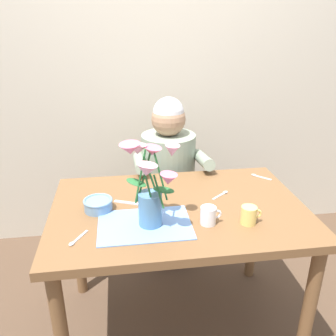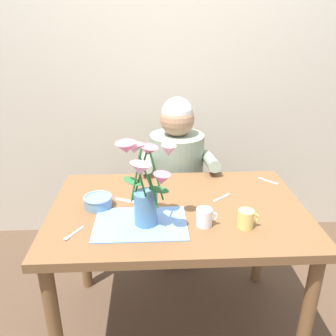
{
  "view_description": "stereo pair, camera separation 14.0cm",
  "coord_description": "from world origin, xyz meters",
  "px_view_note": "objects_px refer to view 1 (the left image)",
  "views": [
    {
      "loc": [
        -0.26,
        -1.45,
        1.56
      ],
      "look_at": [
        -0.04,
        0.05,
        0.92
      ],
      "focal_mm": 37.66,
      "sensor_mm": 36.0,
      "label": 1
    },
    {
      "loc": [
        -0.12,
        -1.46,
        1.56
      ],
      "look_at": [
        -0.04,
        0.05,
        0.92
      ],
      "focal_mm": 37.66,
      "sensor_mm": 36.0,
      "label": 2
    }
  ],
  "objects_px": {
    "coffee_cup": "(209,215)",
    "ceramic_mug": "(249,215)",
    "dinner_knife": "(133,203)",
    "flower_vase": "(150,184)",
    "ceramic_bowl": "(98,204)",
    "seated_person": "(169,184)"
  },
  "relations": [
    {
      "from": "ceramic_bowl",
      "to": "ceramic_mug",
      "type": "height_order",
      "value": "ceramic_mug"
    },
    {
      "from": "coffee_cup",
      "to": "ceramic_mug",
      "type": "height_order",
      "value": "same"
    },
    {
      "from": "coffee_cup",
      "to": "ceramic_mug",
      "type": "bearing_deg",
      "value": -7.11
    },
    {
      "from": "ceramic_bowl",
      "to": "ceramic_mug",
      "type": "bearing_deg",
      "value": -17.84
    },
    {
      "from": "seated_person",
      "to": "flower_vase",
      "type": "xyz_separation_m",
      "value": [
        -0.19,
        -0.76,
        0.37
      ]
    },
    {
      "from": "flower_vase",
      "to": "coffee_cup",
      "type": "relative_size",
      "value": 4.0
    },
    {
      "from": "flower_vase",
      "to": "ceramic_bowl",
      "type": "relative_size",
      "value": 2.73
    },
    {
      "from": "dinner_knife",
      "to": "flower_vase",
      "type": "bearing_deg",
      "value": -48.74
    },
    {
      "from": "dinner_knife",
      "to": "ceramic_mug",
      "type": "distance_m",
      "value": 0.55
    },
    {
      "from": "dinner_knife",
      "to": "seated_person",
      "type": "bearing_deg",
      "value": 88.84
    },
    {
      "from": "seated_person",
      "to": "ceramic_mug",
      "type": "distance_m",
      "value": 0.87
    },
    {
      "from": "seated_person",
      "to": "ceramic_bowl",
      "type": "height_order",
      "value": "seated_person"
    },
    {
      "from": "flower_vase",
      "to": "ceramic_mug",
      "type": "xyz_separation_m",
      "value": [
        0.42,
        -0.04,
        -0.15
      ]
    },
    {
      "from": "seated_person",
      "to": "dinner_knife",
      "type": "distance_m",
      "value": 0.64
    },
    {
      "from": "dinner_knife",
      "to": "ceramic_mug",
      "type": "bearing_deg",
      "value": -3.32
    },
    {
      "from": "coffee_cup",
      "to": "dinner_knife",
      "type": "bearing_deg",
      "value": 144.7
    },
    {
      "from": "flower_vase",
      "to": "ceramic_bowl",
      "type": "height_order",
      "value": "flower_vase"
    },
    {
      "from": "ceramic_mug",
      "to": "seated_person",
      "type": "bearing_deg",
      "value": 106.25
    },
    {
      "from": "seated_person",
      "to": "dinner_knife",
      "type": "bearing_deg",
      "value": -117.03
    },
    {
      "from": "flower_vase",
      "to": "coffee_cup",
      "type": "bearing_deg",
      "value": -5.1
    },
    {
      "from": "seated_person",
      "to": "dinner_knife",
      "type": "xyz_separation_m",
      "value": [
        -0.25,
        -0.56,
        0.18
      ]
    },
    {
      "from": "flower_vase",
      "to": "dinner_knife",
      "type": "relative_size",
      "value": 1.96
    }
  ]
}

